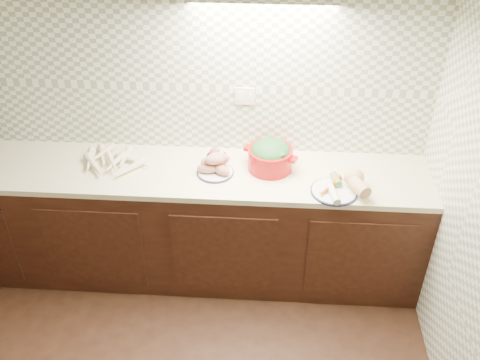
# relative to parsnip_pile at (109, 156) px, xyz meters

# --- Properties ---
(room) EXTENTS (3.60, 3.60, 2.60)m
(room) POSITION_rel_parsnip_pile_xyz_m (0.36, -1.59, 0.69)
(room) COLOR black
(room) RESTS_ON ground
(counter) EXTENTS (3.60, 3.60, 0.90)m
(counter) POSITION_rel_parsnip_pile_xyz_m (-0.32, -0.90, -0.48)
(counter) COLOR black
(counter) RESTS_ON ground
(parsnip_pile) EXTENTS (0.39, 0.40, 0.08)m
(parsnip_pile) POSITION_rel_parsnip_pile_xyz_m (0.00, 0.00, 0.00)
(parsnip_pile) COLOR #F7EEC4
(parsnip_pile) RESTS_ON counter
(sweet_potato_plate) EXTENTS (0.25, 0.25, 0.15)m
(sweet_potato_plate) POSITION_rel_parsnip_pile_xyz_m (0.74, -0.10, 0.02)
(sweet_potato_plate) COLOR #182142
(sweet_potato_plate) RESTS_ON counter
(onion_bowl) EXTENTS (0.14, 0.14, 0.11)m
(onion_bowl) POSITION_rel_parsnip_pile_xyz_m (0.73, 0.03, 0.00)
(onion_bowl) COLOR black
(onion_bowl) RESTS_ON counter
(dutch_oven) EXTENTS (0.39, 0.39, 0.21)m
(dutch_oven) POSITION_rel_parsnip_pile_xyz_m (1.10, -0.02, 0.07)
(dutch_oven) COLOR #AB0A0C
(dutch_oven) RESTS_ON counter
(veg_plate) EXTENTS (0.38, 0.38, 0.14)m
(veg_plate) POSITION_rel_parsnip_pile_xyz_m (1.57, -0.23, 0.02)
(veg_plate) COLOR #182142
(veg_plate) RESTS_ON counter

